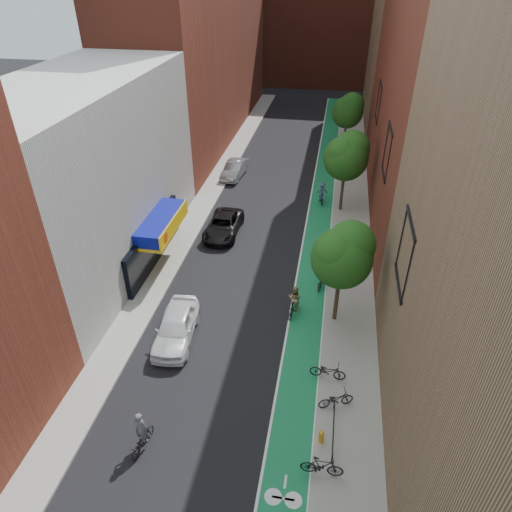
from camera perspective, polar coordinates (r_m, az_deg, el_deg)
The scene contains 23 objects.
ground at distance 21.40m, azimuth -7.89°, elevation -23.85°, with size 160.00×160.00×0.00m, color black.
bike_lane at distance 40.88m, azimuth 8.26°, elevation 7.13°, with size 2.00×68.00×0.01m, color #15783A.
sidewalk_left at distance 42.21m, azimuth -5.52°, elevation 8.31°, with size 2.00×68.00×0.15m, color gray.
sidewalk_right at distance 40.89m, azimuth 11.78°, elevation 6.87°, with size 3.00×68.00×0.15m, color gray.
building_left_white at distance 31.61m, azimuth -20.74°, elevation 9.13°, with size 8.00×20.00×12.00m, color silver.
building_left_far_red at distance 55.45m, azimuth -7.06°, elevation 26.09°, with size 8.00×36.00×22.00m, color maroon.
building_right_mid_red at distance 38.11m, azimuth 22.61°, elevation 20.70°, with size 8.00×28.00×22.00m, color maroon.
building_right_far_tan at distance 61.84m, azimuth 18.45°, elevation 23.67°, with size 8.00×20.00×18.00m, color #8C6B4C.
building_far_closure at distance 83.26m, azimuth 7.79°, elevation 27.75°, with size 30.00×14.00×20.00m, color maroon.
tree_near at distance 24.66m, azimuth 10.83°, elevation 0.28°, with size 3.40×3.36×6.42m.
tree_mid at distance 37.14m, azimuth 11.28°, elevation 12.30°, with size 3.55×3.53×6.74m.
tree_far at distance 50.59m, azimuth 11.43°, elevation 17.47°, with size 3.30×3.25×6.21m.
parked_car_white at distance 25.76m, azimuth -9.99°, elevation -8.71°, with size 1.96×4.86×1.66m, color white.
parked_car_black at distance 34.90m, azimuth -4.11°, elevation 3.85°, with size 2.37×5.13×1.43m, color black.
parked_car_silver at distance 44.57m, azimuth -2.69°, elevation 10.78°, with size 1.58×4.54×1.49m, color gray.
cyclist_lead at distance 21.55m, azimuth -14.08°, elevation -21.00°, with size 0.87×1.78×2.09m.
cyclist_lane_near at distance 27.07m, azimuth 4.81°, elevation -5.87°, with size 0.92×1.91×1.96m.
cyclist_lane_mid at distance 29.52m, azimuth 8.34°, elevation -2.44°, with size 1.09×1.99×2.09m.
cyclist_lane_far at distance 39.73m, azimuth 8.19°, elevation 7.69°, with size 1.11×1.64×1.91m.
parked_bike_near at distance 22.61m, azimuth 9.95°, elevation -17.21°, with size 0.60×1.73×0.91m, color black.
parked_bike_mid at distance 20.43m, azimuth 8.25°, elevation -24.58°, with size 0.50×1.78×1.07m, color black.
parked_bike_far at distance 23.67m, azimuth 8.97°, elevation -14.00°, with size 0.63×1.80×0.95m, color black.
fire_hydrant at distance 21.40m, azimuth 8.17°, elevation -21.42°, with size 0.24×0.24×0.69m.
Camera 1 is at (4.65, -10.75, 17.91)m, focal length 32.00 mm.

